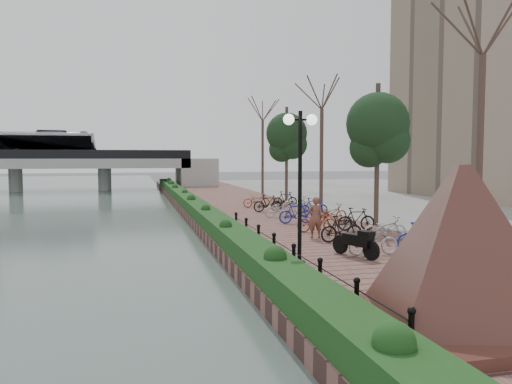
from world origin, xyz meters
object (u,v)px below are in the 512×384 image
object	(u,v)px
lamppost	(300,153)
motorcycle	(355,241)
pedestrian	(315,217)
granite_monument	(461,246)

from	to	relation	value
lamppost	motorcycle	xyz separation A→B (m)	(2.07, 0.63, -2.76)
motorcycle	pedestrian	world-z (taller)	pedestrian
motorcycle	lamppost	bearing A→B (deg)	174.77
granite_monument	motorcycle	size ratio (longest dim) A/B	3.48
granite_monument	lamppost	distance (m)	6.22
motorcycle	pedestrian	bearing A→B (deg)	66.49
motorcycle	pedestrian	xyz separation A→B (m)	(0.08, 3.82, 0.30)
granite_monument	pedestrian	distance (m)	10.40
granite_monument	motorcycle	xyz separation A→B (m)	(0.95, 6.51, -1.03)
granite_monument	motorcycle	world-z (taller)	granite_monument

